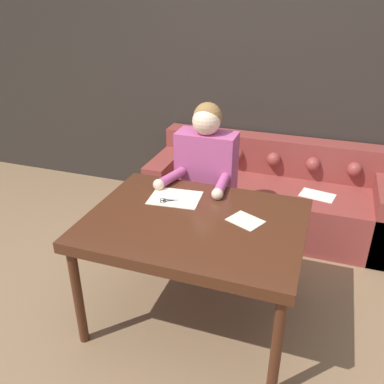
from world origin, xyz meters
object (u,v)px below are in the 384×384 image
(dining_table, at_px, (195,229))
(person, at_px, (206,184))
(scissors, at_px, (170,201))
(couch, at_px, (268,196))

(dining_table, distance_m, person, 0.70)
(scissors, bearing_deg, dining_table, -35.68)
(person, bearing_deg, couch, 61.37)
(dining_table, bearing_deg, scissors, 144.32)
(couch, relative_size, scissors, 10.08)
(couch, bearing_deg, person, -118.63)
(couch, distance_m, person, 0.91)
(couch, bearing_deg, scissors, -111.22)
(person, bearing_deg, dining_table, -77.97)
(couch, relative_size, person, 1.66)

